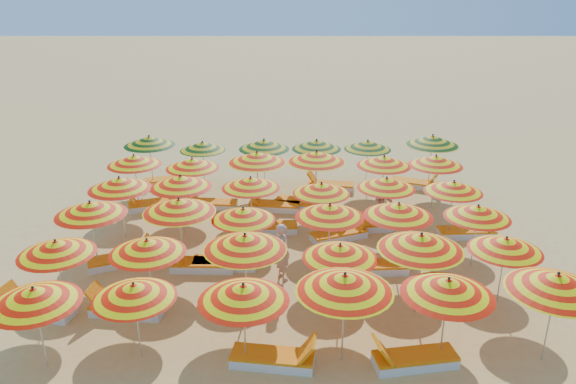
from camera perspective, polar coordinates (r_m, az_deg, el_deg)
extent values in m
plane|color=#DBAF61|center=(16.38, 0.00, -5.86)|extent=(120.00, 120.00, 0.00)
cylinder|color=silver|center=(12.46, -23.85, -12.68)|extent=(0.03, 0.03, 1.78)
cone|color=orange|center=(12.07, -24.39, -9.61)|extent=(1.92, 1.92, 0.34)
sphere|color=black|center=(11.98, -24.53, -8.81)|extent=(0.06, 0.06, 0.06)
cylinder|color=silver|center=(12.13, -15.03, -12.69)|extent=(0.03, 0.03, 1.69)
cone|color=orange|center=(11.74, -15.38, -9.71)|extent=(1.96, 1.96, 0.32)
sphere|color=black|center=(11.65, -15.47, -8.92)|extent=(0.06, 0.06, 0.06)
cylinder|color=silver|center=(11.54, -4.43, -13.50)|extent=(0.03, 0.03, 1.81)
cone|color=orange|center=(11.11, -4.55, -10.18)|extent=(2.22, 2.22, 0.35)
sphere|color=black|center=(11.01, -4.58, -9.30)|extent=(0.06, 0.06, 0.06)
cylinder|color=silver|center=(11.63, 5.63, -12.79)|extent=(0.04, 0.04, 1.96)
cone|color=orange|center=(11.18, 5.79, -9.19)|extent=(2.25, 2.25, 0.37)
sphere|color=black|center=(11.07, 5.83, -8.23)|extent=(0.07, 0.07, 0.07)
cylinder|color=silver|center=(12.02, 15.56, -12.61)|extent=(0.04, 0.04, 1.86)
cone|color=orange|center=(11.60, 15.95, -9.29)|extent=(2.33, 2.33, 0.35)
sphere|color=black|center=(11.50, 16.05, -8.42)|extent=(0.06, 0.06, 0.06)
cylinder|color=silver|center=(12.73, 25.04, -11.65)|extent=(0.04, 0.04, 1.96)
cone|color=orange|center=(12.32, 25.65, -8.32)|extent=(2.23, 2.23, 0.37)
sphere|color=black|center=(12.23, 25.81, -7.44)|extent=(0.07, 0.07, 0.07)
cylinder|color=silver|center=(14.24, -22.06, -8.01)|extent=(0.03, 0.03, 1.77)
cone|color=orange|center=(13.90, -22.49, -5.24)|extent=(2.35, 2.35, 0.34)
sphere|color=black|center=(13.82, -22.60, -4.52)|extent=(0.06, 0.06, 0.06)
cylinder|color=silver|center=(13.65, -13.82, -8.27)|extent=(0.03, 0.03, 1.77)
cone|color=orange|center=(13.30, -14.11, -5.39)|extent=(1.78, 1.78, 0.34)
sphere|color=black|center=(13.21, -14.19, -4.63)|extent=(0.06, 0.06, 0.06)
cylinder|color=silver|center=(13.20, -4.28, -8.36)|extent=(0.04, 0.04, 1.92)
cone|color=orange|center=(12.81, -4.38, -5.11)|extent=(1.96, 1.96, 0.37)
sphere|color=black|center=(12.71, -4.41, -4.26)|extent=(0.06, 0.06, 0.06)
cylinder|color=silver|center=(13.17, 5.20, -8.93)|extent=(0.03, 0.03, 1.73)
cone|color=orange|center=(12.81, 5.31, -6.03)|extent=(1.75, 1.75, 0.33)
sphere|color=black|center=(12.73, 5.34, -5.27)|extent=(0.06, 0.06, 0.06)
cylinder|color=silver|center=(13.43, 13.04, -8.24)|extent=(0.04, 0.04, 1.96)
cone|color=orange|center=(13.04, 13.35, -4.98)|extent=(2.23, 2.23, 0.37)
sphere|color=black|center=(12.95, 13.43, -4.13)|extent=(0.07, 0.07, 0.07)
cylinder|color=silver|center=(14.37, 20.85, -7.67)|extent=(0.03, 0.03, 1.72)
cone|color=orange|center=(14.04, 21.25, -4.99)|extent=(1.77, 1.77, 0.33)
sphere|color=black|center=(13.96, 21.35, -4.30)|extent=(0.06, 0.06, 0.06)
cylinder|color=silver|center=(15.88, -19.08, -4.28)|extent=(0.04, 0.04, 1.87)
cone|color=orange|center=(15.57, -19.44, -1.58)|extent=(2.39, 2.39, 0.36)
sphere|color=black|center=(15.49, -19.53, -0.88)|extent=(0.06, 0.06, 0.06)
cylinder|color=silver|center=(15.33, -10.80, -4.26)|extent=(0.04, 0.04, 1.93)
cone|color=orange|center=(14.99, -11.02, -1.37)|extent=(2.09, 2.09, 0.37)
sphere|color=black|center=(14.91, -11.07, -0.62)|extent=(0.06, 0.06, 0.06)
cylinder|color=silver|center=(15.10, -4.48, -4.82)|extent=(0.03, 0.03, 1.70)
cone|color=orange|center=(14.79, -4.56, -2.25)|extent=(1.73, 1.73, 0.32)
sphere|color=black|center=(14.71, -4.58, -1.59)|extent=(0.06, 0.06, 0.06)
cylinder|color=silver|center=(15.01, 4.19, -4.70)|extent=(0.03, 0.03, 1.82)
cone|color=orange|center=(14.69, 4.27, -1.93)|extent=(1.84, 1.84, 0.35)
sphere|color=black|center=(14.61, 4.29, -1.21)|extent=(0.06, 0.06, 0.06)
cylinder|color=silver|center=(15.28, 10.96, -4.55)|extent=(0.03, 0.03, 1.83)
cone|color=orange|center=(14.96, 11.17, -1.81)|extent=(1.92, 1.92, 0.35)
sphere|color=black|center=(14.88, 11.22, -1.10)|extent=(0.06, 0.06, 0.06)
cylinder|color=silver|center=(15.88, 18.39, -4.43)|extent=(0.03, 0.03, 1.75)
cone|color=orange|center=(15.58, 18.71, -1.92)|extent=(2.06, 2.06, 0.33)
sphere|color=black|center=(15.51, 18.79, -1.26)|extent=(0.06, 0.06, 0.06)
cylinder|color=silver|center=(17.48, -16.47, -1.64)|extent=(0.04, 0.04, 1.86)
cone|color=orange|center=(17.19, -16.74, 0.83)|extent=(2.27, 2.27, 0.35)
sphere|color=black|center=(17.13, -16.82, 1.47)|extent=(0.06, 0.06, 0.06)
cylinder|color=silver|center=(17.22, -10.67, -1.46)|extent=(0.04, 0.04, 1.85)
cone|color=orange|center=(16.93, -10.86, 1.04)|extent=(2.34, 2.34, 0.35)
sphere|color=black|center=(16.86, -10.90, 1.69)|extent=(0.06, 0.06, 0.06)
cylinder|color=silver|center=(17.10, -3.75, -1.45)|extent=(0.03, 0.03, 1.76)
cone|color=orange|center=(16.82, -3.82, 0.94)|extent=(2.27, 2.27, 0.33)
sphere|color=black|center=(16.76, -3.83, 1.56)|extent=(0.06, 0.06, 0.06)
cylinder|color=silver|center=(16.79, 3.36, -1.99)|extent=(0.03, 0.03, 1.71)
cone|color=orange|center=(16.51, 3.42, 0.37)|extent=(1.76, 1.76, 0.32)
sphere|color=black|center=(16.44, 3.43, 0.98)|extent=(0.06, 0.06, 0.06)
cylinder|color=silver|center=(17.30, 9.81, -1.46)|extent=(0.03, 0.03, 1.75)
cone|color=orange|center=(17.02, 9.97, 0.90)|extent=(2.21, 2.21, 0.33)
sphere|color=black|center=(16.96, 10.01, 1.50)|extent=(0.06, 0.06, 0.06)
cylinder|color=silver|center=(17.52, 16.21, -1.78)|extent=(0.03, 0.03, 1.73)
cone|color=orange|center=(17.25, 16.46, 0.51)|extent=(2.04, 2.04, 0.33)
sphere|color=black|center=(17.18, 16.53, 1.11)|extent=(0.06, 0.06, 0.06)
cylinder|color=silver|center=(19.65, -15.14, 0.98)|extent=(0.03, 0.03, 1.80)
cone|color=orange|center=(19.40, -15.36, 3.14)|extent=(2.39, 2.39, 0.34)
sphere|color=black|center=(19.35, -15.42, 3.69)|extent=(0.06, 0.06, 0.06)
cylinder|color=silver|center=(19.01, -9.55, 0.69)|extent=(0.03, 0.03, 1.77)
cone|color=orange|center=(18.75, -9.70, 2.88)|extent=(1.90, 1.90, 0.34)
sphere|color=black|center=(18.69, -9.73, 3.45)|extent=(0.06, 0.06, 0.06)
cylinder|color=silver|center=(18.83, -3.11, 1.07)|extent=(0.04, 0.04, 1.96)
cone|color=orange|center=(18.56, -3.16, 3.53)|extent=(2.41, 2.41, 0.37)
sphere|color=black|center=(18.49, -3.17, 4.16)|extent=(0.07, 0.07, 0.07)
cylinder|color=silver|center=(18.96, 2.86, 1.19)|extent=(0.04, 0.04, 1.94)
cone|color=orange|center=(18.69, 2.91, 3.61)|extent=(2.53, 2.53, 0.37)
sphere|color=black|center=(18.63, 2.92, 4.23)|extent=(0.06, 0.06, 0.06)
cylinder|color=silver|center=(19.13, 9.58, 0.89)|extent=(0.03, 0.03, 1.81)
cone|color=orange|center=(18.88, 9.72, 3.13)|extent=(2.34, 2.34, 0.34)
sphere|color=black|center=(18.82, 9.76, 3.70)|extent=(0.06, 0.06, 0.06)
cylinder|color=silver|center=(19.53, 14.57, 0.91)|extent=(0.03, 0.03, 1.81)
cone|color=orange|center=(19.28, 14.78, 3.09)|extent=(2.39, 2.39, 0.34)
sphere|color=black|center=(19.22, 14.83, 3.65)|extent=(0.06, 0.06, 0.06)
cylinder|color=silver|center=(21.52, -13.72, 2.99)|extent=(0.04, 0.04, 1.88)
cone|color=#616003|center=(21.29, -13.91, 5.06)|extent=(2.34, 2.34, 0.36)
sphere|color=black|center=(21.24, -13.96, 5.59)|extent=(0.06, 0.06, 0.06)
cylinder|color=silver|center=(21.12, -8.56, 2.74)|extent=(0.03, 0.03, 1.68)
cone|color=#616003|center=(20.90, -8.67, 4.63)|extent=(1.92, 1.92, 0.32)
sphere|color=black|center=(20.85, -8.70, 5.11)|extent=(0.06, 0.06, 0.06)
cylinder|color=silver|center=(20.61, -2.42, 2.73)|extent=(0.04, 0.04, 1.84)
cone|color=#616003|center=(20.37, -2.45, 4.86)|extent=(2.42, 2.42, 0.35)
sphere|color=black|center=(20.32, -2.46, 5.40)|extent=(0.06, 0.06, 0.06)
cylinder|color=silver|center=(20.72, 2.87, 2.77)|extent=(0.03, 0.03, 1.80)
cone|color=#616003|center=(20.49, 2.91, 4.84)|extent=(1.95, 1.95, 0.34)
sphere|color=black|center=(20.43, 2.92, 5.37)|extent=(0.06, 0.06, 0.06)
cylinder|color=silver|center=(21.06, 7.99, 2.79)|extent=(0.03, 0.03, 1.74)
cone|color=#616003|center=(20.84, 8.10, 4.76)|extent=(1.75, 1.75, 0.33)
sphere|color=black|center=(20.78, 8.13, 5.26)|extent=(0.06, 0.06, 0.06)
cylinder|color=silver|center=(21.40, 14.25, 2.93)|extent=(0.04, 0.04, 1.95)
cone|color=#616003|center=(21.15, 14.46, 5.11)|extent=(2.10, 2.10, 0.37)
sphere|color=black|center=(21.10, 14.51, 5.66)|extent=(0.07, 0.07, 0.07)
cube|color=white|center=(11.99, -1.58, -16.71)|extent=(1.76, 0.81, 0.20)
cube|color=orange|center=(11.91, -1.59, -16.21)|extent=(1.76, 0.81, 0.06)
cube|color=orange|center=(11.70, 1.91, -15.65)|extent=(0.44, 0.63, 0.48)
cube|color=white|center=(12.24, 12.77, -16.39)|extent=(1.77, 0.85, 0.20)
cube|color=orange|center=(12.16, 12.82, -15.90)|extent=(1.77, 0.85, 0.06)
cube|color=orange|center=(11.81, 9.64, -15.56)|extent=(0.46, 0.63, 0.48)
cube|color=white|center=(14.67, -23.95, -10.97)|extent=(1.79, 0.94, 0.20)
cube|color=orange|center=(14.60, -24.03, -10.53)|extent=(1.79, 0.94, 0.06)
cube|color=orange|center=(14.90, -26.36, -9.30)|extent=(0.48, 0.65, 0.48)
cube|color=white|center=(14.00, -15.99, -11.45)|extent=(1.76, 0.79, 0.20)
cube|color=orange|center=(13.93, -16.04, -11.00)|extent=(1.76, 0.79, 0.06)
cube|color=orange|center=(14.09, -18.79, -9.89)|extent=(0.43, 0.62, 0.48)
cube|color=white|center=(16.21, -16.71, -6.77)|extent=(1.79, 1.20, 0.20)
cube|color=orange|center=(16.15, -16.76, -6.36)|extent=(1.79, 1.20, 0.06)
cube|color=orange|center=(16.11, -14.38, -5.29)|extent=(0.56, 0.68, 0.48)
cube|color=white|center=(15.47, -8.67, -7.46)|extent=(1.72, 0.63, 0.20)
cube|color=orange|center=(15.41, -8.70, -7.03)|extent=(1.72, 0.63, 0.06)
cube|color=orange|center=(15.45, -11.32, -6.22)|extent=(0.38, 0.59, 0.48)
cube|color=white|center=(15.48, -6.45, -7.32)|extent=(1.71, 0.60, 0.20)
cube|color=orange|center=(15.42, -6.47, -6.90)|extent=(1.71, 0.60, 0.06)
cube|color=orange|center=(15.26, -3.88, -6.19)|extent=(0.37, 0.58, 0.48)
cube|color=white|center=(15.37, 8.86, -7.67)|extent=(1.73, 0.68, 0.20)
cube|color=orange|center=(15.31, 8.88, -7.25)|extent=(1.73, 0.68, 0.06)
cube|color=orange|center=(15.08, 6.31, -6.63)|extent=(0.40, 0.60, 0.48)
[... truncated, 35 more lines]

